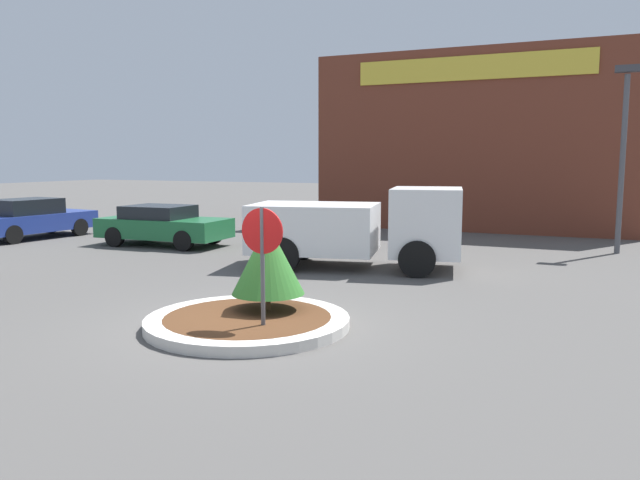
{
  "coord_description": "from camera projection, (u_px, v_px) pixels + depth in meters",
  "views": [
    {
      "loc": [
        5.26,
        -8.87,
        2.8
      ],
      "look_at": [
        0.05,
        2.9,
        1.14
      ],
      "focal_mm": 35.0,
      "sensor_mm": 36.0,
      "label": 1
    }
  ],
  "objects": [
    {
      "name": "light_pole",
      "position": [
        623.0,
        143.0,
        18.35
      ],
      "size": [
        0.7,
        0.3,
        5.53
      ],
      "color": "#4C4C51",
      "rests_on": "ground_plane"
    },
    {
      "name": "ground_plane",
      "position": [
        248.0,
        327.0,
        10.51
      ],
      "size": [
        120.0,
        120.0,
        0.0
      ],
      "primitive_type": "plane",
      "color": "#514F4C"
    },
    {
      "name": "parked_sedan_green",
      "position": [
        163.0,
        225.0,
        20.43
      ],
      "size": [
        4.31,
        2.06,
        1.31
      ],
      "rotation": [
        0.0,
        0.0,
        0.04
      ],
      "color": "#1E6638",
      "rests_on": "ground_plane"
    },
    {
      "name": "storefront_building",
      "position": [
        482.0,
        143.0,
        26.46
      ],
      "size": [
        12.58,
        6.07,
        7.04
      ],
      "color": "brown",
      "rests_on": "ground_plane"
    },
    {
      "name": "stop_sign",
      "position": [
        262.0,
        247.0,
        9.8
      ],
      "size": [
        0.72,
        0.07,
        2.07
      ],
      "color": "#4C4C51",
      "rests_on": "ground_plane"
    },
    {
      "name": "traffic_island",
      "position": [
        248.0,
        322.0,
        10.5
      ],
      "size": [
        3.44,
        3.44,
        0.18
      ],
      "color": "beige",
      "rests_on": "ground_plane"
    },
    {
      "name": "parked_sedan_blue",
      "position": [
        31.0,
        218.0,
        22.24
      ],
      "size": [
        2.22,
        4.5,
        1.43
      ],
      "rotation": [
        0.0,
        0.0,
        1.47
      ],
      "color": "navy",
      "rests_on": "ground_plane"
    },
    {
      "name": "utility_truck",
      "position": [
        359.0,
        226.0,
        16.1
      ],
      "size": [
        5.7,
        3.24,
        2.09
      ],
      "rotation": [
        0.0,
        0.0,
        0.21
      ],
      "color": "white",
      "rests_on": "ground_plane"
    },
    {
      "name": "island_shrub",
      "position": [
        268.0,
        258.0,
        10.86
      ],
      "size": [
        1.28,
        1.28,
        1.54
      ],
      "color": "brown",
      "rests_on": "traffic_island"
    }
  ]
}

